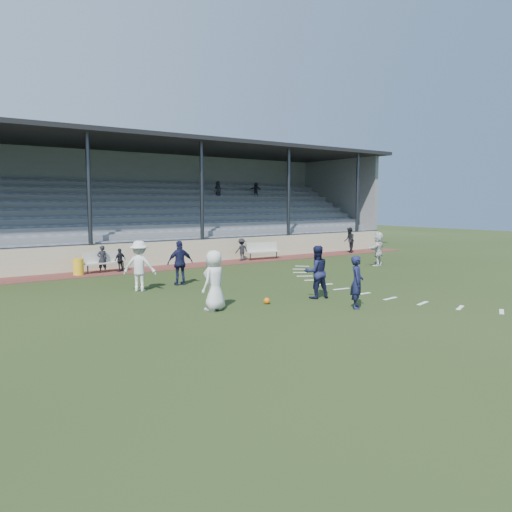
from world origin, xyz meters
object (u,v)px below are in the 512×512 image
(player_white_lead, at_px, (214,280))
(official, at_px, (349,240))
(trash_bin, at_px, (78,267))
(bench_left, at_px, (105,260))
(player_navy_lead, at_px, (357,282))
(bench_right, at_px, (262,249))
(football, at_px, (267,301))

(player_white_lead, distance_m, official, 18.42)
(trash_bin, height_order, official, official)
(bench_left, xyz_separation_m, player_navy_lead, (3.55, -12.18, 0.22))
(bench_right, bearing_deg, bench_left, -173.96)
(trash_bin, relative_size, official, 0.45)
(bench_right, height_order, official, official)
(trash_bin, xyz_separation_m, player_navy_lead, (4.82, -11.95, 0.43))
(bench_right, xyz_separation_m, player_white_lead, (-9.03, -9.84, 0.32))
(trash_bin, bearing_deg, official, -0.28)
(football, distance_m, player_navy_lead, 2.87)
(player_white_lead, bearing_deg, official, -171.23)
(bench_right, xyz_separation_m, trash_bin, (-10.21, -0.16, -0.20))
(trash_bin, distance_m, official, 16.91)
(official, bearing_deg, bench_right, -53.18)
(football, xyz_separation_m, player_white_lead, (-1.82, 0.18, 0.80))
(bench_right, bearing_deg, player_white_lead, -126.05)
(bench_right, distance_m, player_white_lead, 13.36)
(bench_left, height_order, official, official)
(trash_bin, xyz_separation_m, player_white_lead, (1.17, -9.68, 0.52))
(football, xyz_separation_m, player_navy_lead, (1.83, -2.10, 0.70))
(player_white_lead, bearing_deg, football, 151.85)
(player_navy_lead, bearing_deg, player_white_lead, 105.63)
(football, xyz_separation_m, official, (13.91, 9.77, 0.72))
(football, height_order, official, official)
(bench_left, relative_size, bench_right, 1.00)
(bench_left, distance_m, football, 10.24)
(trash_bin, distance_m, player_navy_lead, 12.89)
(player_white_lead, height_order, official, player_white_lead)
(player_white_lead, xyz_separation_m, player_navy_lead, (3.64, -2.27, -0.10))
(player_navy_lead, bearing_deg, football, 88.63)
(football, bearing_deg, official, 35.09)
(football, height_order, player_navy_lead, player_navy_lead)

